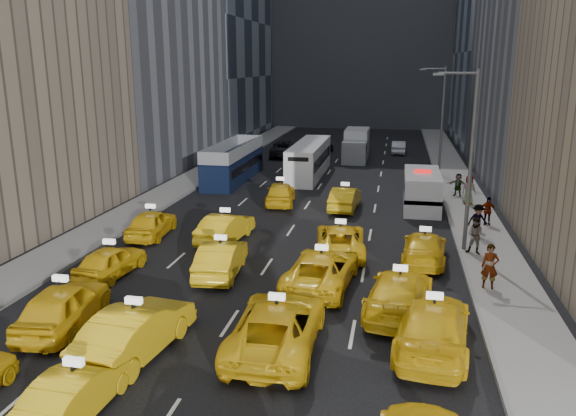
% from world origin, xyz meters
% --- Properties ---
extents(ground, '(160.00, 160.00, 0.00)m').
position_xyz_m(ground, '(0.00, 0.00, 0.00)').
color(ground, black).
rests_on(ground, ground).
extents(sidewalk_west, '(3.00, 90.00, 0.15)m').
position_xyz_m(sidewalk_west, '(-10.50, 25.00, 0.07)').
color(sidewalk_west, gray).
rests_on(sidewalk_west, ground).
extents(sidewalk_east, '(3.00, 90.00, 0.15)m').
position_xyz_m(sidewalk_east, '(10.50, 25.00, 0.07)').
color(sidewalk_east, gray).
rests_on(sidewalk_east, ground).
extents(curb_west, '(0.15, 90.00, 0.18)m').
position_xyz_m(curb_west, '(-9.05, 25.00, 0.09)').
color(curb_west, slate).
rests_on(curb_west, ground).
extents(curb_east, '(0.15, 90.00, 0.18)m').
position_xyz_m(curb_east, '(9.05, 25.00, 0.09)').
color(curb_east, slate).
rests_on(curb_east, ground).
extents(streetlight_near, '(2.15, 0.22, 9.00)m').
position_xyz_m(streetlight_near, '(9.18, 12.00, 4.92)').
color(streetlight_near, '#595B60').
rests_on(streetlight_near, ground).
extents(streetlight_far, '(2.15, 0.22, 9.00)m').
position_xyz_m(streetlight_far, '(9.18, 32.00, 4.92)').
color(streetlight_far, '#595B60').
rests_on(streetlight_far, ground).
extents(taxi_1, '(1.67, 4.11, 1.33)m').
position_xyz_m(taxi_1, '(-2.47, -4.04, 0.66)').
color(taxi_1, yellow).
rests_on(taxi_1, ground).
extents(taxi_4, '(2.51, 5.05, 1.65)m').
position_xyz_m(taxi_4, '(-5.76, 0.57, 0.83)').
color(taxi_4, yellow).
rests_on(taxi_4, ground).
extents(taxi_5, '(2.39, 5.26, 1.67)m').
position_xyz_m(taxi_5, '(-2.31, -0.75, 0.84)').
color(taxi_5, yellow).
rests_on(taxi_5, ground).
extents(taxi_6, '(2.79, 5.93, 1.64)m').
position_xyz_m(taxi_6, '(2.11, 0.51, 0.82)').
color(taxi_6, yellow).
rests_on(taxi_6, ground).
extents(taxi_7, '(2.89, 5.93, 1.66)m').
position_xyz_m(taxi_7, '(7.18, 1.51, 0.83)').
color(taxi_7, yellow).
rests_on(taxi_7, ground).
extents(taxi_8, '(2.03, 4.20, 1.38)m').
position_xyz_m(taxi_8, '(-6.59, 5.56, 0.69)').
color(taxi_8, yellow).
rests_on(taxi_8, ground).
extents(taxi_9, '(2.04, 4.78, 1.53)m').
position_xyz_m(taxi_9, '(-1.78, 6.66, 0.77)').
color(taxi_9, yellow).
rests_on(taxi_9, ground).
extents(taxi_10, '(3.02, 5.73, 1.54)m').
position_xyz_m(taxi_10, '(2.83, 6.11, 0.77)').
color(taxi_10, yellow).
rests_on(taxi_10, ground).
extents(taxi_11, '(2.88, 5.69, 1.58)m').
position_xyz_m(taxi_11, '(6.08, 4.13, 0.79)').
color(taxi_11, yellow).
rests_on(taxi_11, ground).
extents(taxi_12, '(2.10, 4.52, 1.50)m').
position_xyz_m(taxi_12, '(-7.29, 11.43, 0.75)').
color(taxi_12, yellow).
rests_on(taxi_12, ground).
extents(taxi_13, '(2.18, 4.76, 1.51)m').
position_xyz_m(taxi_13, '(-3.04, 11.38, 0.76)').
color(taxi_13, yellow).
rests_on(taxi_13, ground).
extents(taxi_14, '(2.92, 5.41, 1.44)m').
position_xyz_m(taxi_14, '(3.17, 10.58, 0.72)').
color(taxi_14, yellow).
rests_on(taxi_14, ground).
extents(taxi_15, '(2.33, 5.02, 1.42)m').
position_xyz_m(taxi_15, '(7.25, 10.11, 0.71)').
color(taxi_15, yellow).
rests_on(taxi_15, ground).
extents(taxi_16, '(2.40, 4.75, 1.55)m').
position_xyz_m(taxi_16, '(-1.82, 19.84, 0.78)').
color(taxi_16, yellow).
rests_on(taxi_16, ground).
extents(taxi_17, '(1.82, 4.55, 1.47)m').
position_xyz_m(taxi_17, '(2.57, 19.34, 0.74)').
color(taxi_17, yellow).
rests_on(taxi_17, ground).
extents(nypd_van, '(2.66, 6.06, 2.54)m').
position_xyz_m(nypd_van, '(7.47, 20.70, 1.15)').
color(nypd_van, silver).
rests_on(nypd_van, ground).
extents(double_decker, '(3.17, 10.51, 3.01)m').
position_xyz_m(double_decker, '(-7.20, 27.10, 1.49)').
color(double_decker, black).
rests_on(double_decker, ground).
extents(city_bus, '(2.29, 10.82, 2.79)m').
position_xyz_m(city_bus, '(-1.46, 30.02, 1.38)').
color(city_bus, white).
rests_on(city_bus, ground).
extents(box_truck, '(2.54, 6.61, 2.98)m').
position_xyz_m(box_truck, '(1.81, 38.73, 1.46)').
color(box_truck, silver).
rests_on(box_truck, ground).
extents(misc_car_0, '(1.71, 4.23, 1.36)m').
position_xyz_m(misc_car_0, '(7.32, 26.82, 0.68)').
color(misc_car_0, '#ACB0B4').
rests_on(misc_car_0, ground).
extents(misc_car_1, '(3.40, 6.16, 1.63)m').
position_xyz_m(misc_car_1, '(-5.50, 39.52, 0.82)').
color(misc_car_1, black).
rests_on(misc_car_1, ground).
extents(misc_car_2, '(2.27, 5.35, 1.54)m').
position_xyz_m(misc_car_2, '(1.44, 45.29, 0.77)').
color(misc_car_2, slate).
rests_on(misc_car_2, ground).
extents(misc_car_3, '(1.78, 4.04, 1.35)m').
position_xyz_m(misc_car_3, '(-1.84, 42.34, 0.68)').
color(misc_car_3, black).
rests_on(misc_car_3, ground).
extents(misc_car_4, '(1.41, 4.02, 1.32)m').
position_xyz_m(misc_car_4, '(5.91, 43.78, 0.66)').
color(misc_car_4, '#B7B9C0').
rests_on(misc_car_4, ground).
extents(pedestrian_0, '(0.74, 0.52, 1.90)m').
position_xyz_m(pedestrian_0, '(9.75, 6.91, 1.10)').
color(pedestrian_0, gray).
rests_on(pedestrian_0, sidewalk_east).
extents(pedestrian_1, '(1.01, 0.74, 1.85)m').
position_xyz_m(pedestrian_1, '(9.74, 11.33, 1.08)').
color(pedestrian_1, gray).
rests_on(pedestrian_1, sidewalk_east).
extents(pedestrian_2, '(1.23, 0.78, 1.77)m').
position_xyz_m(pedestrian_2, '(10.21, 14.40, 1.03)').
color(pedestrian_2, gray).
rests_on(pedestrian_2, sidewalk_east).
extents(pedestrian_3, '(0.97, 0.44, 1.65)m').
position_xyz_m(pedestrian_3, '(11.05, 16.82, 0.98)').
color(pedestrian_3, gray).
rests_on(pedestrian_3, sidewalk_east).
extents(pedestrian_4, '(1.05, 0.77, 1.93)m').
position_xyz_m(pedestrian_4, '(10.55, 21.74, 1.11)').
color(pedestrian_4, gray).
rests_on(pedestrian_4, sidewalk_east).
extents(pedestrian_5, '(1.54, 0.93, 1.60)m').
position_xyz_m(pedestrian_5, '(10.09, 24.09, 0.95)').
color(pedestrian_5, gray).
rests_on(pedestrian_5, sidewalk_east).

